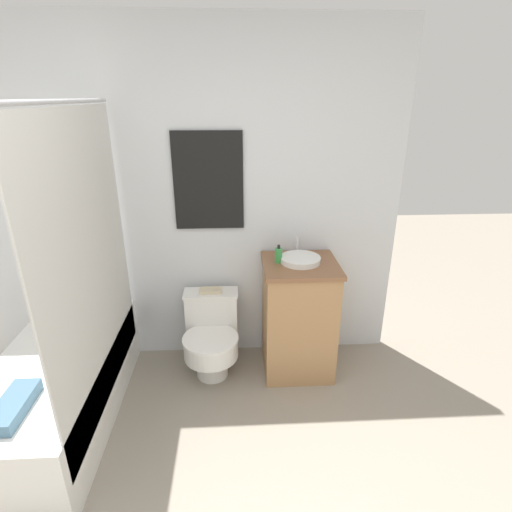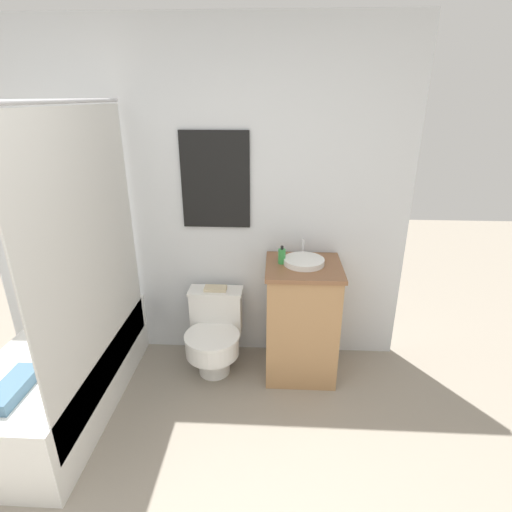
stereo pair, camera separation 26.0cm
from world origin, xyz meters
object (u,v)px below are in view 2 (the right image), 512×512
Objects in this scene: toilet at (214,333)px; book_on_tank at (215,288)px; soap_bottle at (282,256)px; sink at (304,261)px.

toilet is 0.34m from book_on_tank.
soap_bottle is at bearing -11.98° from book_on_tank.
toilet is 0.81m from soap_bottle.
toilet is 0.89m from sink.
book_on_tank is (-0.00, 0.14, 0.31)m from toilet.
sink is (0.66, 0.03, 0.60)m from toilet.
sink is 0.16m from soap_bottle.
sink is at bearing -9.59° from book_on_tank.
book_on_tank reaches higher than toilet.
soap_bottle is (-0.16, 0.00, 0.03)m from sink.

